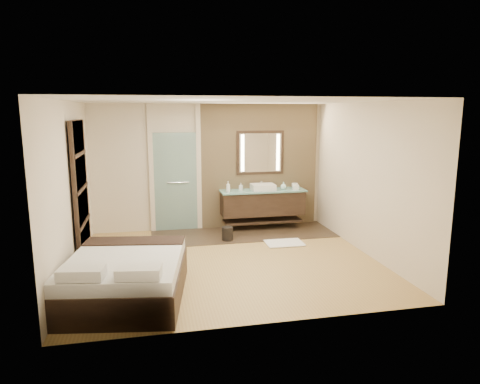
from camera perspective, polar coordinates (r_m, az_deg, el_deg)
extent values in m
plane|color=#A68045|center=(7.44, -1.47, -9.22)|extent=(5.00, 5.00, 0.00)
cube|color=#34241C|center=(9.05, 0.44, -5.55)|extent=(3.80, 1.30, 0.01)
cube|color=tan|center=(9.47, 2.62, 3.49)|extent=(2.60, 0.08, 2.70)
cube|color=black|center=(9.32, 3.03, -1.50)|extent=(1.80, 0.50, 0.50)
cube|color=black|center=(9.41, 3.00, -3.82)|extent=(1.71, 0.45, 0.04)
cube|color=#8CD7CF|center=(9.25, 3.08, 0.18)|extent=(1.85, 0.55, 0.03)
cube|color=white|center=(9.24, 3.08, 0.66)|extent=(0.50, 0.38, 0.13)
cylinder|color=silver|center=(9.41, 2.78, 0.98)|extent=(0.03, 0.03, 0.18)
cylinder|color=silver|center=(9.36, 2.85, 1.42)|extent=(0.02, 0.10, 0.02)
cube|color=black|center=(9.39, 2.71, 5.26)|extent=(1.06, 0.03, 0.96)
cube|color=white|center=(9.37, 2.74, 5.26)|extent=(0.94, 0.01, 0.84)
cube|color=#FFEABF|center=(9.28, 0.34, 5.21)|extent=(0.07, 0.01, 0.80)
cube|color=#FFEABF|center=(9.48, 5.10, 5.29)|extent=(0.07, 0.01, 0.80)
cube|color=silver|center=(9.22, -8.58, 1.30)|extent=(0.90, 0.05, 2.10)
cylinder|color=silver|center=(9.17, -8.25, 1.26)|extent=(0.45, 0.03, 0.03)
cube|color=beige|center=(9.17, -11.76, 3.04)|extent=(0.10, 0.08, 2.70)
cube|color=beige|center=(9.23, -5.54, 3.26)|extent=(0.10, 0.08, 2.70)
cube|color=black|center=(7.69, -20.47, 0.02)|extent=(0.06, 1.20, 2.40)
cube|color=beige|center=(7.88, -19.93, -5.93)|extent=(0.02, 1.06, 0.52)
cube|color=beige|center=(7.74, -20.20, -1.75)|extent=(0.02, 1.06, 0.52)
cube|color=beige|center=(7.64, -20.49, 2.56)|extent=(0.02, 1.06, 0.52)
cube|color=beige|center=(7.58, -20.78, 6.95)|extent=(0.02, 1.06, 0.52)
cube|color=black|center=(6.20, -14.95, -11.71)|extent=(1.81, 2.12, 0.42)
cube|color=silver|center=(6.10, -15.08, -9.14)|extent=(1.75, 2.07, 0.17)
cube|color=black|center=(6.73, -13.84, -6.41)|extent=(1.53, 0.66, 0.04)
cube|color=silver|center=(5.44, -20.37, -10.10)|extent=(0.56, 0.37, 0.13)
cube|color=silver|center=(5.27, -13.33, -10.34)|extent=(0.56, 0.37, 0.13)
cube|color=white|center=(8.42, 5.93, -6.77)|extent=(0.73, 0.51, 0.02)
cylinder|color=black|center=(8.55, -1.68, -5.59)|extent=(0.23, 0.23, 0.28)
cube|color=white|center=(9.37, 7.45, 0.64)|extent=(0.14, 0.14, 0.10)
imported|color=white|center=(8.97, -1.59, 0.70)|extent=(0.11, 0.11, 0.23)
imported|color=#B2B2B2|center=(9.19, 0.12, 0.73)|extent=(0.10, 0.10, 0.16)
imported|color=#BEEFE7|center=(9.38, 5.82, 0.86)|extent=(0.13, 0.13, 0.16)
imported|color=white|center=(9.57, 7.32, 0.87)|extent=(0.18, 0.18, 0.11)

